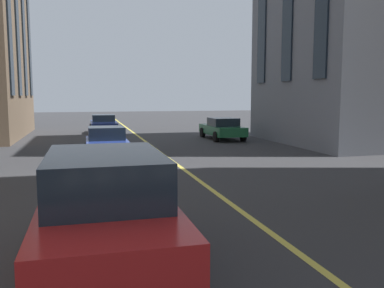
{
  "coord_description": "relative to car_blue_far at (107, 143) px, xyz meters",
  "views": [
    {
      "loc": [
        7.04,
        3.58,
        2.75
      ],
      "look_at": [
        17.31,
        0.88,
        1.51
      ],
      "focal_mm": 38.58,
      "sensor_mm": 36.0,
      "label": 1
    }
  ],
  "objects": [
    {
      "name": "car_green_parked_a",
      "position": [
        6.41,
        -7.54,
        0.0
      ],
      "size": [
        4.4,
        1.95,
        1.37
      ],
      "color": "#1E6038",
      "rests_on": "ground_plane"
    },
    {
      "name": "car_blue_oncoming",
      "position": [
        12.55,
        -0.45,
        0.0
      ],
      "size": [
        4.4,
        1.95,
        1.37
      ],
      "color": "navy",
      "rests_on": "ground_plane"
    },
    {
      "name": "car_blue_far",
      "position": [
        0.0,
        0.0,
        0.0
      ],
      "size": [
        3.9,
        1.89,
        1.4
      ],
      "color": "navy",
      "rests_on": "ground_plane"
    },
    {
      "name": "car_red_parked_b",
      "position": [
        -11.87,
        0.65,
        0.27
      ],
      "size": [
        4.7,
        2.14,
        1.88
      ],
      "color": "#B21E1E",
      "rests_on": "ground_plane"
    },
    {
      "name": "lane_centre_line",
      "position": [
        -5.32,
        -2.64,
        -0.7
      ],
      "size": [
        80.0,
        0.16,
        0.01
      ],
      "color": "#D8C64C",
      "rests_on": "ground_plane"
    }
  ]
}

